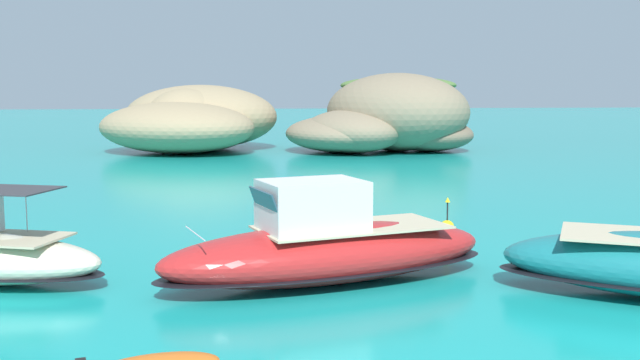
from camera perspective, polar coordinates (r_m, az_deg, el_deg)
islet_large at (r=68.13m, az=4.98°, el=4.75°), size 19.85×18.38×7.12m
islet_small at (r=69.80m, az=-9.82°, el=4.44°), size 20.97×23.40×6.05m
motorboat_red at (r=21.95m, az=0.51°, el=-5.28°), size 10.89×5.98×3.07m
channel_buoy at (r=29.66m, az=9.75°, el=-3.49°), size 0.56×0.56×1.48m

